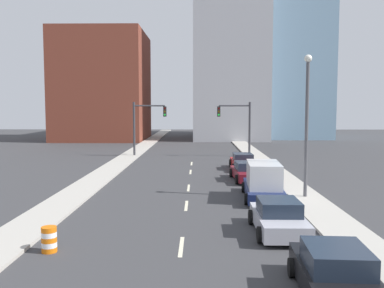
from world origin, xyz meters
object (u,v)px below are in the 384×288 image
(traffic_signal_left, at_px, (143,122))
(sedan_maroon, at_px, (247,172))
(sedan_red, at_px, (243,162))
(sedan_silver, at_px, (279,218))
(street_lamp, at_px, (307,116))
(sedan_black, at_px, (336,275))
(traffic_barrel, at_px, (49,239))
(box_truck_navy, at_px, (263,182))
(traffic_signal_right, at_px, (240,122))

(traffic_signal_left, xyz_separation_m, sedan_maroon, (9.52, -15.30, -3.16))
(sedan_red, bearing_deg, sedan_silver, -92.14)
(sedan_maroon, distance_m, sedan_red, 5.66)
(street_lamp, relative_size, sedan_black, 1.78)
(sedan_maroon, bearing_deg, traffic_barrel, -123.41)
(traffic_barrel, relative_size, box_truck_navy, 0.16)
(sedan_silver, xyz_separation_m, sedan_red, (0.43, 18.77, -0.02))
(traffic_signal_right, distance_m, street_lamp, 21.61)
(box_truck_navy, xyz_separation_m, sedan_red, (0.04, 11.95, -0.37))
(sedan_red, bearing_deg, sedan_black, -90.80)
(traffic_signal_left, xyz_separation_m, traffic_signal_right, (10.48, 0.00, 0.00))
(traffic_signal_right, distance_m, sedan_maroon, 15.65)
(sedan_silver, distance_m, sedan_maroon, 13.12)
(sedan_black, bearing_deg, traffic_signal_left, 109.20)
(street_lamp, distance_m, sedan_black, 13.97)
(traffic_signal_left, height_order, sedan_silver, traffic_signal_left)
(traffic_barrel, bearing_deg, street_lamp, 38.80)
(traffic_barrel, xyz_separation_m, sedan_maroon, (9.05, 15.66, 0.16))
(traffic_signal_left, distance_m, sedan_silver, 30.09)
(box_truck_navy, height_order, sedan_red, box_truck_navy)
(street_lamp, height_order, sedan_red, street_lamp)
(box_truck_navy, bearing_deg, traffic_signal_right, 91.49)
(sedan_black, xyz_separation_m, sedan_red, (-0.01, 24.97, -0.03))
(traffic_signal_left, bearing_deg, sedan_red, -44.56)
(traffic_signal_left, xyz_separation_m, traffic_barrel, (0.47, -30.96, -3.32))
(sedan_black, distance_m, sedan_silver, 6.22)
(traffic_signal_right, height_order, box_truck_navy, traffic_signal_right)
(traffic_signal_right, relative_size, sedan_black, 1.27)
(traffic_barrel, relative_size, sedan_black, 0.20)
(traffic_barrel, distance_m, street_lamp, 15.69)
(traffic_signal_right, relative_size, box_truck_navy, 1.03)
(traffic_signal_right, relative_size, sedan_maroon, 1.22)
(box_truck_navy, bearing_deg, sedan_red, 93.20)
(traffic_barrel, bearing_deg, sedan_red, 66.34)
(street_lamp, bearing_deg, traffic_signal_right, 94.60)
(street_lamp, relative_size, sedan_red, 1.74)
(box_truck_navy, distance_m, sedan_maroon, 6.32)
(sedan_black, relative_size, sedan_maroon, 0.96)
(street_lamp, distance_m, sedan_silver, 8.55)
(sedan_silver, bearing_deg, traffic_signal_left, 107.98)
(traffic_signal_right, xyz_separation_m, box_truck_navy, (-0.73, -21.60, -2.78))
(sedan_maroon, bearing_deg, box_truck_navy, -91.20)
(sedan_silver, height_order, sedan_maroon, sedan_silver)
(traffic_barrel, xyz_separation_m, sedan_silver, (8.90, 2.54, 0.19))
(traffic_signal_left, relative_size, street_lamp, 0.71)
(traffic_signal_left, relative_size, sedan_silver, 1.33)
(sedan_silver, distance_m, sedan_red, 18.78)
(traffic_signal_left, relative_size, traffic_barrel, 6.22)
(traffic_signal_left, height_order, sedan_maroon, traffic_signal_left)
(sedan_black, bearing_deg, sedan_silver, 97.44)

